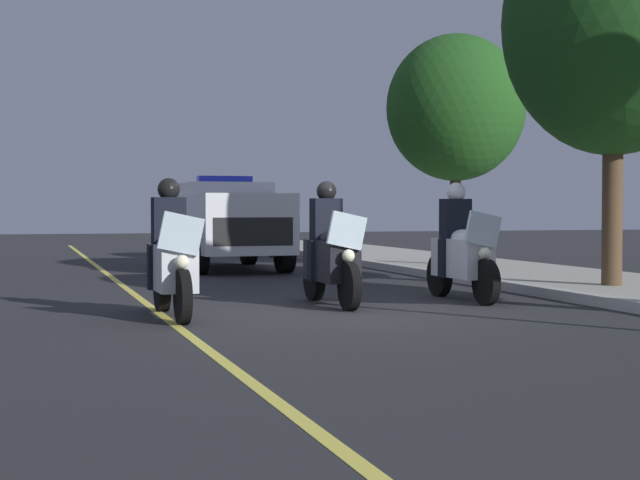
% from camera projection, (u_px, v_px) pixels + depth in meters
% --- Properties ---
extents(ground_plane, '(80.00, 80.00, 0.00)m').
position_uv_depth(ground_plane, '(341.00, 311.00, 12.75)').
color(ground_plane, '#28282B').
extents(curb_strip, '(48.00, 0.24, 0.15)m').
position_uv_depth(curb_strip, '(583.00, 298.00, 13.80)').
color(curb_strip, '#B7B5AD').
rests_on(curb_strip, ground).
extents(lane_stripe_center, '(48.00, 0.12, 0.01)m').
position_uv_depth(lane_stripe_center, '(164.00, 317.00, 12.07)').
color(lane_stripe_center, '#E0D14C').
rests_on(lane_stripe_center, ground).
extents(police_motorcycle_lead_left, '(2.14, 0.57, 1.72)m').
position_uv_depth(police_motorcycle_lead_left, '(171.00, 261.00, 12.01)').
color(police_motorcycle_lead_left, black).
rests_on(police_motorcycle_lead_left, ground).
extents(police_motorcycle_lead_right, '(2.14, 0.57, 1.72)m').
position_uv_depth(police_motorcycle_lead_right, '(331.00, 255.00, 13.49)').
color(police_motorcycle_lead_right, black).
rests_on(police_motorcycle_lead_right, ground).
extents(police_motorcycle_trailing, '(2.14, 0.57, 1.72)m').
position_uv_depth(police_motorcycle_trailing, '(461.00, 253.00, 14.19)').
color(police_motorcycle_trailing, black).
rests_on(police_motorcycle_trailing, ground).
extents(police_suv, '(4.94, 2.16, 2.05)m').
position_uv_depth(police_suv, '(226.00, 221.00, 21.52)').
color(police_suv, silver).
rests_on(police_suv, ground).
extents(cyclist_background, '(1.76, 0.32, 1.69)m').
position_uv_depth(cyclist_background, '(265.00, 226.00, 27.08)').
color(cyclist_background, black).
rests_on(cyclist_background, ground).
extents(tree_mid_block, '(3.57, 3.57, 6.33)m').
position_uv_depth(tree_mid_block, '(614.00, 24.00, 15.66)').
color(tree_mid_block, '#4C3823').
rests_on(tree_mid_block, sidewalk_strip).
extents(tree_far_back, '(3.05, 3.05, 5.06)m').
position_uv_depth(tree_far_back, '(456.00, 108.00, 21.48)').
color(tree_far_back, '#4C3823').
rests_on(tree_far_back, sidewalk_strip).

